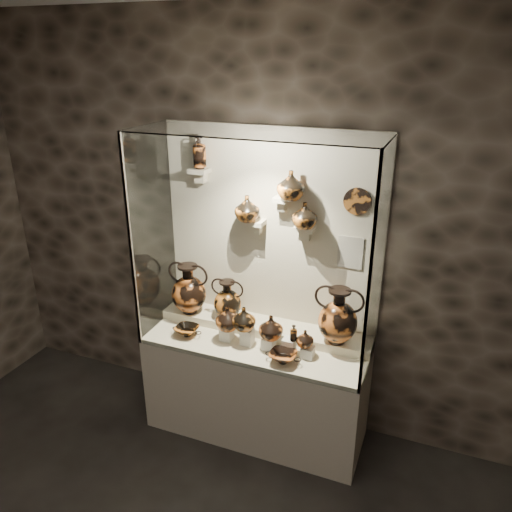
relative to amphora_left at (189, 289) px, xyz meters
The scene contains 36 objects.
wall_back 0.82m from the amphora_left, 17.41° to the left, with size 5.00×0.02×3.20m, color black.
plinth 0.96m from the amphora_left, 11.00° to the right, with size 1.70×0.60×0.80m, color #C2B79C.
front_tier 0.71m from the amphora_left, 11.00° to the right, with size 1.68×0.58×0.03m, color beige.
rear_tier 0.68m from the amphora_left, ahead, with size 1.70×0.25×0.10m, color beige.
back_panel 0.82m from the amphora_left, 16.99° to the left, with size 1.70×0.03×1.60m, color #C2B79C.
glass_front 0.90m from the amphora_left, 33.59° to the right, with size 1.70×0.01×1.60m, color white.
glass_left 0.55m from the amphora_left, 150.45° to the right, with size 0.01×0.60×1.60m, color white.
glass_right 1.56m from the amphora_left, ahead, with size 0.01×0.60×1.60m, color white.
glass_top 1.44m from the amphora_left, 11.00° to the right, with size 1.70×0.60×0.01m, color white.
frame_post_left 0.67m from the amphora_left, 116.98° to the right, with size 0.02×0.02×1.60m, color gray.
frame_post_right 1.60m from the amphora_left, 15.67° to the right, with size 0.02×0.02×1.60m, color gray.
pedestal_a 0.50m from the amphora_left, 22.81° to the right, with size 0.09×0.09×0.10m, color silver.
pedestal_b 0.64m from the amphora_left, 16.56° to the right, with size 0.09×0.09×0.13m, color silver.
pedestal_c 0.80m from the amphora_left, 12.95° to the right, with size 0.09×0.09×0.09m, color silver.
pedestal_d 0.95m from the amphora_left, 10.73° to the right, with size 0.09×0.09×0.12m, color silver.
pedestal_e 1.09m from the amphora_left, ahead, with size 0.09×0.09×0.08m, color silver.
bracket_ul 0.95m from the amphora_left, 55.76° to the left, with size 0.14×0.12×0.04m, color #C2B79C.
bracket_ca 0.80m from the amphora_left, 12.51° to the left, with size 0.14×0.12×0.04m, color #C2B79C.
bracket_cb 1.08m from the amphora_left, ahead, with size 0.10×0.12×0.04m, color #C2B79C.
bracket_cc 1.09m from the amphora_left, ahead, with size 0.14×0.12×0.04m, color #C2B79C.
amphora_left is the anchor object (origin of this frame).
amphora_mid 0.34m from the amphora_left, ahead, with size 0.26×0.26×0.33m, color #BC6621, non-canonical shape.
amphora_right 1.22m from the amphora_left, ahead, with size 0.34×0.34×0.43m, color #C16125, non-canonical shape.
jug_a 0.47m from the amphora_left, 23.71° to the right, with size 0.18×0.18×0.19m, color #C16125.
jug_b 0.59m from the amphora_left, 18.47° to the right, with size 0.18×0.18×0.18m, color #BC6621.
jug_c 0.79m from the amphora_left, 12.73° to the right, with size 0.18×0.18×0.19m, color #C16125.
jug_e 1.05m from the amphora_left, ahead, with size 0.13×0.13×0.13m, color #C16125.
lekythos_small 0.97m from the amphora_left, 11.21° to the right, with size 0.06×0.06×0.14m, color #BC6621, non-canonical shape.
kylix_left 0.35m from the amphora_left, 66.99° to the right, with size 0.23×0.20×0.09m, color #BC6621, non-canonical shape.
kylix_right 0.99m from the amphora_left, 18.52° to the right, with size 0.25×0.21×0.10m, color #C16125, non-canonical shape.
lekythos_tall 1.10m from the amphora_left, 51.63° to the left, with size 0.11×0.11×0.27m, color #C16125, non-canonical shape.
ovoid_vase_a 0.86m from the amphora_left, ahead, with size 0.19×0.19×0.19m, color #BC6621.
ovoid_vase_b 1.22m from the amphora_left, ahead, with size 0.20×0.20×0.20m, color #BC6621.
ovoid_vase_c 1.16m from the amphora_left, ahead, with size 0.18×0.18×0.19m, color #BC6621.
wall_plate 1.51m from the amphora_left, ahead, with size 0.19×0.19×0.02m, color #99551E.
info_placard 1.33m from the amphora_left, ahead, with size 0.18×0.01×0.24m, color beige.
Camera 1 is at (1.20, -0.85, 2.88)m, focal length 35.00 mm.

